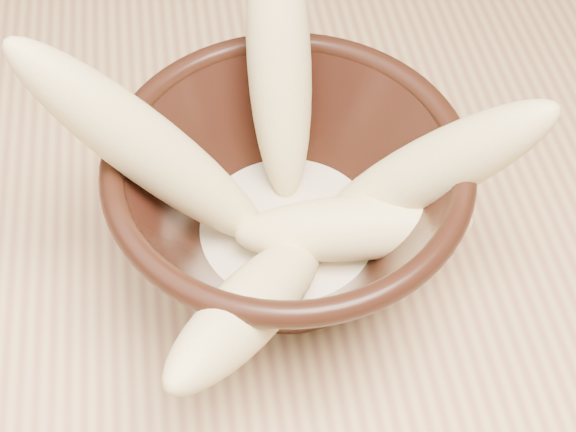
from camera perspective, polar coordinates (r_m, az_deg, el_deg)
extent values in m
cube|color=#D9B577|center=(0.61, -13.44, -6.43)|extent=(1.20, 0.80, 0.04)
cylinder|color=tan|center=(1.19, 16.69, 2.04)|extent=(0.05, 0.05, 0.71)
cylinder|color=black|center=(0.58, 0.00, -3.23)|extent=(0.10, 0.10, 0.01)
cylinder|color=black|center=(0.56, 0.00, -1.93)|extent=(0.10, 0.10, 0.01)
torus|color=black|center=(0.49, 0.00, 3.91)|extent=(0.23, 0.23, 0.02)
cylinder|color=beige|center=(0.55, 0.00, -1.25)|extent=(0.13, 0.13, 0.02)
ellipsoid|color=#E0CB84|center=(0.54, -0.62, 10.81)|extent=(0.05, 0.14, 0.19)
ellipsoid|color=#E0CB84|center=(0.49, -9.79, 4.62)|extent=(0.17, 0.08, 0.19)
ellipsoid|color=#E0CB84|center=(0.51, 10.09, 3.21)|extent=(0.16, 0.08, 0.16)
ellipsoid|color=#E0CB84|center=(0.52, 4.65, -0.86)|extent=(0.16, 0.06, 0.05)
ellipsoid|color=#E0CB84|center=(0.47, -2.54, -6.31)|extent=(0.14, 0.17, 0.12)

